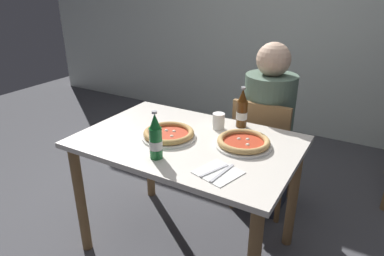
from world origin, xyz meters
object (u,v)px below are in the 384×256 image
pizza_margherita_near (169,134)px  beer_bottle_left (156,139)px  pizza_marinara_far (243,142)px  paper_cup (219,121)px  chair_behind_table (263,149)px  diner_seated (266,133)px  beer_bottle_center (242,110)px  napkin_with_cutlery (218,172)px  dining_table_main (188,158)px

pizza_margherita_near → beer_bottle_left: 0.26m
pizza_marinara_far → paper_cup: size_ratio=3.19×
chair_behind_table → diner_seated: diner_seated is taller
pizza_margherita_near → pizza_marinara_far: 0.42m
diner_seated → paper_cup: bearing=-110.6°
chair_behind_table → pizza_marinara_far: (0.05, -0.53, 0.29)m
beer_bottle_left → beer_bottle_center: bearing=70.0°
chair_behind_table → napkin_with_cutlery: bearing=93.5°
paper_cup → dining_table_main: bearing=-110.0°
chair_behind_table → pizza_marinara_far: chair_behind_table is taller
chair_behind_table → pizza_marinara_far: size_ratio=2.81×
dining_table_main → chair_behind_table: 0.68m
beer_bottle_left → paper_cup: 0.50m
diner_seated → beer_bottle_center: (-0.06, -0.34, 0.27)m
diner_seated → paper_cup: diner_seated is taller
pizza_marinara_far → beer_bottle_left: 0.48m
beer_bottle_center → diner_seated: bearing=80.1°
chair_behind_table → napkin_with_cutlery: (0.06, -0.85, 0.27)m
dining_table_main → pizza_marinara_far: bearing=15.1°
dining_table_main → napkin_with_cutlery: bearing=-37.7°
dining_table_main → paper_cup: paper_cup is taller
beer_bottle_left → paper_cup: beer_bottle_left is taller
chair_behind_table → paper_cup: 0.53m
pizza_margherita_near → beer_bottle_left: beer_bottle_left is taller
dining_table_main → paper_cup: bearing=70.0°
chair_behind_table → diner_seated: 0.11m
chair_behind_table → pizza_margherita_near: (-0.35, -0.64, 0.29)m
chair_behind_table → diner_seated: bearing=-89.8°
beer_bottle_center → dining_table_main: bearing=-120.2°
napkin_with_cutlery → beer_bottle_center: bearing=102.2°
pizza_marinara_far → napkin_with_cutlery: (0.01, -0.32, -0.02)m
beer_bottle_left → napkin_with_cutlery: 0.35m
chair_behind_table → beer_bottle_left: size_ratio=3.44×
dining_table_main → diner_seated: size_ratio=0.99×
chair_behind_table → diner_seated: size_ratio=0.70×
dining_table_main → paper_cup: 0.29m
pizza_marinara_far → beer_bottle_center: (-0.11, 0.24, 0.08)m
dining_table_main → pizza_marinara_far: pizza_marinara_far is taller
dining_table_main → diner_seated: diner_seated is taller
beer_bottle_left → beer_bottle_center: 0.62m
napkin_with_cutlery → beer_bottle_left: bearing=-176.2°
pizza_margherita_near → beer_bottle_left: size_ratio=1.24×
diner_seated → pizza_margherita_near: (-0.35, -0.69, 0.19)m
beer_bottle_left → napkin_with_cutlery: beer_bottle_left is taller
diner_seated → beer_bottle_center: size_ratio=4.89×
chair_behind_table → napkin_with_cutlery: size_ratio=3.83×
dining_table_main → chair_behind_table: chair_behind_table is taller
beer_bottle_center → napkin_with_cutlery: 0.58m
pizza_margherita_near → beer_bottle_center: 0.46m
dining_table_main → chair_behind_table: size_ratio=1.41×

